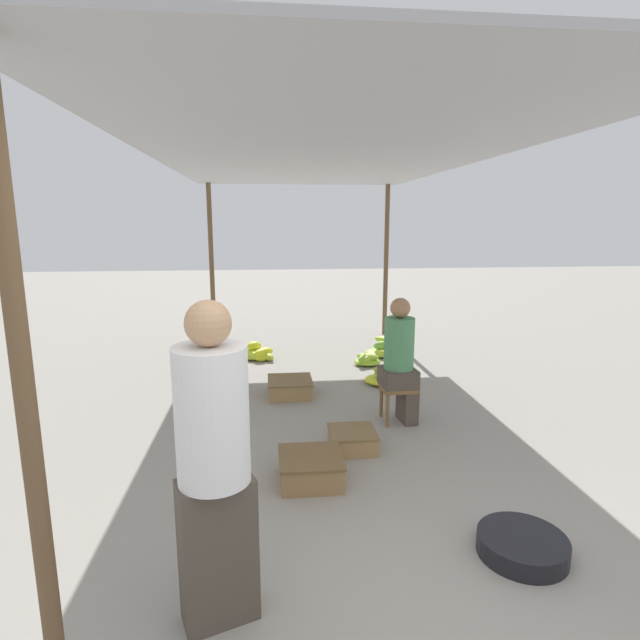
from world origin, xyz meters
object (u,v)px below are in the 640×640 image
Objects in this scene: stool at (398,392)px; basin_black at (522,546)px; banana_pile_right_1 at (386,377)px; crate_near at (311,468)px; banana_pile_left_2 at (258,354)px; vendor_seated at (400,359)px; banana_pile_left_1 at (222,388)px; crate_mid at (290,387)px; vendor_foreground at (214,463)px; banana_pile_right_2 at (367,360)px; crate_far at (352,440)px; banana_pile_right_0 at (384,349)px; banana_pile_left_0 at (219,407)px.

stool is 0.71× the size of basin_black.
banana_pile_right_1 reaches higher than crate_near.
basin_black is 4.97m from banana_pile_left_2.
banana_pile_left_1 is at bearing 150.69° from vendor_seated.
crate_mid is (-1.06, 0.90, -0.21)m from stool.
vendor_foreground is at bearing -123.00° from vendor_seated.
vendor_seated is 2.48× the size of crate_mid.
vendor_foreground is 4.86m from banana_pile_right_2.
banana_pile_right_2 is at bearing 26.90° from banana_pile_left_1.
banana_pile_left_2 is (0.12, 4.98, -0.78)m from vendor_foreground.
crate_near is 2.02m from crate_mid.
banana_pile_right_1 is 1.03× the size of crate_mid.
banana_pile_right_1 is 2.59m from crate_near.
vendor_seated reaches higher than banana_pile_right_1.
vendor_seated reaches higher than crate_mid.
banana_pile_right_2 and crate_far have the same top height.
banana_pile_left_1 is at bearing 169.13° from crate_mid.
banana_pile_right_0 reaches higher than banana_pile_right_2.
banana_pile_left_2 is at bearing 74.60° from banana_pile_left_1.
banana_pile_right_0 is (2.28, 2.14, 0.02)m from banana_pile_left_0.
crate_far is (-1.01, -3.10, -0.01)m from banana_pile_right_0.
banana_pile_right_0 is at bearing 68.42° from crate_near.
vendor_foreground is at bearing -91.33° from banana_pile_left_2.
banana_pile_left_1 is 2.34m from crate_near.
banana_pile_right_0 reaches higher than banana_pile_right_1.
vendor_foreground reaches higher than banana_pile_left_0.
banana_pile_left_1 is 0.82m from crate_mid.
banana_pile_left_2 is at bearing 120.21° from vendor_seated.
basin_black is at bearing -56.86° from banana_pile_left_1.
banana_pile_right_1 is (1.74, 3.64, -0.77)m from vendor_foreground.
banana_pile_right_2 is at bearing -127.30° from banana_pile_right_0.
banana_pile_left_2 is at bearing 140.62° from banana_pile_right_1.
banana_pile_right_0 is (2.31, 1.46, 0.04)m from banana_pile_left_1.
vendor_seated is at bearing -11.44° from banana_pile_left_0.
stool is 1.40m from crate_mid.
stool is 2.06m from banana_pile_right_2.
basin_black is 1.30× the size of crate_far.
crate_far is at bearing -108.06° from banana_pile_right_0.
vendor_foreground is at bearing -85.25° from banana_pile_left_1.
vendor_foreground is 3.22× the size of crate_mid.
vendor_foreground is 3.93× the size of banana_pile_left_0.
vendor_seated is 3.03× the size of banana_pile_left_0.
banana_pile_right_1 reaches higher than banana_pile_right_2.
stool is 1.51m from crate_near.
vendor_foreground is 3.04× the size of banana_pile_right_0.
crate_mid is at bearing -10.87° from banana_pile_left_1.
vendor_foreground reaches higher than vendor_seated.
banana_pile_right_1 is at bearing -39.38° from banana_pile_left_2.
banana_pile_left_0 is at bearing 119.45° from crate_near.
crate_mid is at bearing -76.25° from banana_pile_left_2.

